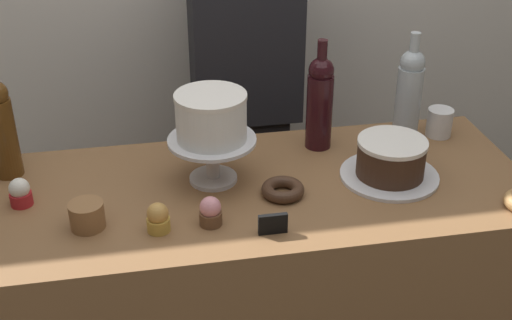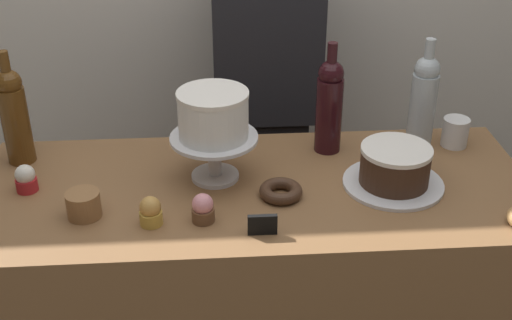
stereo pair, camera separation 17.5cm
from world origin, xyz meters
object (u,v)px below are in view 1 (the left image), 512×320
(chocolate_round_cake, at_px, (391,157))
(cupcake_caramel, at_px, (158,218))
(cake_stand_pedestal, at_px, (212,152))
(wine_bottle_clear, at_px, (409,92))
(cupcake_strawberry, at_px, (210,212))
(white_layer_cake, at_px, (211,117))
(donut_chocolate, at_px, (283,190))
(cupcake_vanilla, at_px, (20,193))
(barista_figure, at_px, (246,116))
(price_sign_chalkboard, at_px, (275,224))
(cookie_stack, at_px, (87,215))
(wine_bottle_amber, at_px, (1,127))
(wine_bottle_dark_red, at_px, (320,101))
(coffee_cup_ceramic, at_px, (439,122))

(chocolate_round_cake, distance_m, cupcake_caramel, 0.64)
(cake_stand_pedestal, height_order, chocolate_round_cake, cake_stand_pedestal)
(wine_bottle_clear, relative_size, cupcake_strawberry, 4.38)
(white_layer_cake, height_order, donut_chocolate, white_layer_cake)
(chocolate_round_cake, bearing_deg, donut_chocolate, -173.43)
(chocolate_round_cake, bearing_deg, cupcake_vanilla, 177.52)
(wine_bottle_clear, height_order, cupcake_strawberry, wine_bottle_clear)
(cupcake_caramel, height_order, barista_figure, barista_figure)
(price_sign_chalkboard, bearing_deg, cookie_stack, 166.22)
(wine_bottle_amber, bearing_deg, cupcake_strawberry, -33.62)
(wine_bottle_dark_red, relative_size, price_sign_chalkboard, 4.65)
(cupcake_strawberry, bearing_deg, price_sign_chalkboard, -24.34)
(wine_bottle_clear, relative_size, cupcake_vanilla, 4.38)
(wine_bottle_clear, xyz_separation_m, donut_chocolate, (-0.43, -0.26, -0.13))
(cake_stand_pedestal, distance_m, donut_chocolate, 0.21)
(white_layer_cake, distance_m, cupcake_strawberry, 0.26)
(wine_bottle_amber, height_order, cupcake_vanilla, wine_bottle_amber)
(cookie_stack, xyz_separation_m, price_sign_chalkboard, (0.44, -0.11, -0.01))
(white_layer_cake, xyz_separation_m, price_sign_chalkboard, (0.11, -0.27, -0.16))
(chocolate_round_cake, height_order, cupcake_vanilla, chocolate_round_cake)
(wine_bottle_dark_red, bearing_deg, white_layer_cake, -156.98)
(wine_bottle_dark_red, xyz_separation_m, price_sign_chalkboard, (-0.22, -0.41, -0.12))
(cookie_stack, bearing_deg, cupcake_strawberry, -8.15)
(chocolate_round_cake, relative_size, cupcake_strawberry, 2.50)
(donut_chocolate, bearing_deg, price_sign_chalkboard, -109.07)
(barista_figure, bearing_deg, wine_bottle_amber, -148.80)
(cake_stand_pedestal, height_order, wine_bottle_amber, wine_bottle_amber)
(cupcake_vanilla, height_order, price_sign_chalkboard, cupcake_vanilla)
(cupcake_caramel, bearing_deg, cake_stand_pedestal, 52.80)
(white_layer_cake, height_order, chocolate_round_cake, white_layer_cake)
(white_layer_cake, relative_size, barista_figure, 0.12)
(white_layer_cake, bearing_deg, wine_bottle_clear, 14.04)
(white_layer_cake, height_order, coffee_cup_ceramic, white_layer_cake)
(wine_bottle_amber, height_order, price_sign_chalkboard, wine_bottle_amber)
(white_layer_cake, relative_size, chocolate_round_cake, 1.00)
(chocolate_round_cake, bearing_deg, cupcake_caramel, -167.80)
(wine_bottle_clear, xyz_separation_m, cupcake_caramel, (-0.76, -0.36, -0.11))
(wine_bottle_amber, height_order, barista_figure, barista_figure)
(cupcake_strawberry, distance_m, cookie_stack, 0.29)
(wine_bottle_clear, xyz_separation_m, barista_figure, (-0.41, 0.43, -0.24))
(donut_chocolate, height_order, coffee_cup_ceramic, coffee_cup_ceramic)
(wine_bottle_amber, xyz_separation_m, wine_bottle_dark_red, (0.87, 0.00, 0.00))
(wine_bottle_amber, bearing_deg, coffee_cup_ceramic, 0.24)
(white_layer_cake, distance_m, cookie_stack, 0.39)
(cookie_stack, bearing_deg, wine_bottle_clear, 18.69)
(cake_stand_pedestal, xyz_separation_m, donut_chocolate, (0.17, -0.11, -0.07))
(white_layer_cake, relative_size, cookie_stack, 2.22)
(chocolate_round_cake, bearing_deg, wine_bottle_clear, 59.76)
(wine_bottle_amber, height_order, coffee_cup_ceramic, wine_bottle_amber)
(white_layer_cake, distance_m, price_sign_chalkboard, 0.33)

